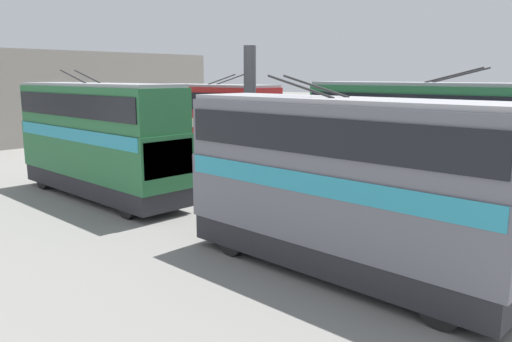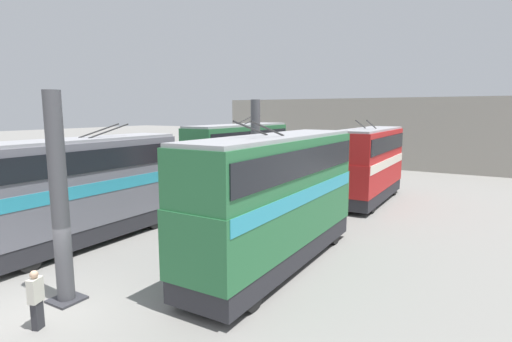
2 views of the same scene
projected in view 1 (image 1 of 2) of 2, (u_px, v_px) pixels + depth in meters
The scene contains 8 objects.
depot_back_wall at pixel (25, 99), 38.60m from camera, with size 0.50×36.00×7.58m.
support_column_far at pixel (250, 127), 22.15m from camera, with size 0.97×0.97×6.83m.
bus_left_near at pixel (422, 136), 21.41m from camera, with size 10.41×2.54×5.88m.
bus_left_far at pixel (213, 120), 30.57m from camera, with size 9.17×2.54×5.65m.
bus_right_near at pixel (341, 176), 13.68m from camera, with size 9.72×2.54×5.57m.
bus_right_mid at pixel (98, 133), 22.53m from camera, with size 10.60×2.54×5.84m.
person_aisle_midway at pixel (370, 194), 19.69m from camera, with size 0.47×0.36×1.77m.
oil_drum at pixel (173, 189), 23.01m from camera, with size 0.55×0.55×0.81m.
Camera 1 is at (-2.68, 15.83, 5.53)m, focal length 35.00 mm.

